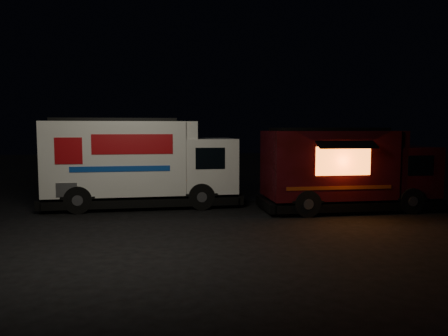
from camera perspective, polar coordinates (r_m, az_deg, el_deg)
ground at (r=14.32m, az=-4.96°, el=-7.16°), size 80.00×80.00×0.00m
white_truck at (r=17.40m, az=-10.53°, el=0.69°), size 7.69×2.88×3.45m
red_truck at (r=17.01m, az=16.00°, el=-0.13°), size 6.68×2.57×3.09m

